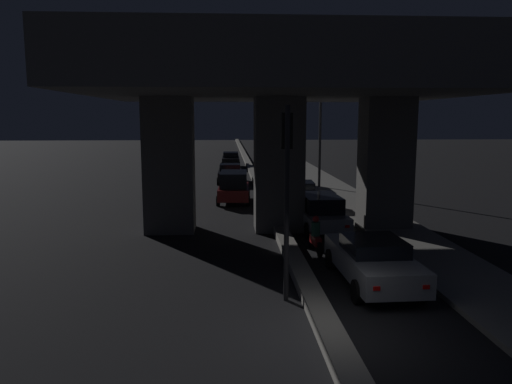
# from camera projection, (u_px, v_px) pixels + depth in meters

# --- Properties ---
(ground_plane) EXTENTS (200.00, 200.00, 0.00)m
(ground_plane) POSITION_uv_depth(u_px,v_px,m) (328.00, 336.00, 11.50)
(ground_plane) COLOR black
(median_divider) EXTENTS (0.60, 126.00, 0.32)m
(median_divider) POSITION_uv_depth(u_px,v_px,m) (251.00, 170.00, 46.02)
(median_divider) COLOR gray
(median_divider) RESTS_ON ground_plane
(sidewalk_right) EXTENTS (2.87, 126.00, 0.16)m
(sidewalk_right) POSITION_uv_depth(u_px,v_px,m) (320.00, 180.00, 39.42)
(sidewalk_right) COLOR gray
(sidewalk_right) RESTS_ON ground_plane
(elevated_overpass) EXTENTS (15.89, 13.98, 8.82)m
(elevated_overpass) POSITION_uv_depth(u_px,v_px,m) (279.00, 84.00, 21.46)
(elevated_overpass) COLOR #5B5956
(elevated_overpass) RESTS_ON ground_plane
(traffic_light_left_of_median) EXTENTS (0.30, 0.49, 5.31)m
(traffic_light_left_of_median) POSITION_uv_depth(u_px,v_px,m) (287.00, 169.00, 13.29)
(traffic_light_left_of_median) COLOR black
(traffic_light_left_of_median) RESTS_ON ground_plane
(street_lamp) EXTENTS (2.50, 0.32, 8.58)m
(street_lamp) POSITION_uv_depth(u_px,v_px,m) (316.00, 116.00, 34.32)
(street_lamp) COLOR #2D2D30
(street_lamp) RESTS_ON ground_plane
(car_silver_lead) EXTENTS (2.10, 4.82, 1.43)m
(car_silver_lead) POSITION_uv_depth(u_px,v_px,m) (372.00, 260.00, 14.97)
(car_silver_lead) COLOR gray
(car_silver_lead) RESTS_ON ground_plane
(car_silver_second) EXTENTS (1.99, 4.54, 1.59)m
(car_silver_second) POSITION_uv_depth(u_px,v_px,m) (321.00, 212.00, 22.10)
(car_silver_second) COLOR gray
(car_silver_second) RESTS_ON ground_plane
(car_white_third) EXTENTS (2.15, 4.61, 1.45)m
(car_white_third) POSITION_uv_depth(u_px,v_px,m) (299.00, 194.00, 27.86)
(car_white_third) COLOR silver
(car_white_third) RESTS_ON ground_plane
(car_dark_green_fourth) EXTENTS (2.00, 4.59, 1.70)m
(car_dark_green_fourth) POSITION_uv_depth(u_px,v_px,m) (284.00, 175.00, 35.93)
(car_dark_green_fourth) COLOR black
(car_dark_green_fourth) RESTS_ON ground_plane
(car_dark_red_lead_oncoming) EXTENTS (2.04, 4.03, 1.82)m
(car_dark_red_lead_oncoming) POSITION_uv_depth(u_px,v_px,m) (234.00, 186.00, 29.39)
(car_dark_red_lead_oncoming) COLOR #591414
(car_dark_red_lead_oncoming) RESTS_ON ground_plane
(car_black_second_oncoming) EXTENTS (1.98, 4.31, 1.45)m
(car_black_second_oncoming) POSITION_uv_depth(u_px,v_px,m) (230.00, 173.00, 38.17)
(car_black_second_oncoming) COLOR black
(car_black_second_oncoming) RESTS_ON ground_plane
(car_black_third_oncoming) EXTENTS (1.87, 4.65, 1.52)m
(car_black_third_oncoming) POSITION_uv_depth(u_px,v_px,m) (231.00, 159.00, 49.89)
(car_black_third_oncoming) COLOR black
(car_black_third_oncoming) RESTS_ON ground_plane
(motorcycle_red_filtering_near) EXTENTS (0.34, 1.78, 1.41)m
(motorcycle_red_filtering_near) POSITION_uv_depth(u_px,v_px,m) (316.00, 237.00, 18.38)
(motorcycle_red_filtering_near) COLOR black
(motorcycle_red_filtering_near) RESTS_ON ground_plane
(motorcycle_white_filtering_mid) EXTENTS (0.34, 1.88, 1.37)m
(motorcycle_white_filtering_mid) POSITION_uv_depth(u_px,v_px,m) (284.00, 201.00, 26.42)
(motorcycle_white_filtering_mid) COLOR black
(motorcycle_white_filtering_mid) RESTS_ON ground_plane
(motorcycle_black_filtering_far) EXTENTS (0.34, 1.82, 1.42)m
(motorcycle_black_filtering_far) POSITION_uv_depth(u_px,v_px,m) (277.00, 187.00, 31.72)
(motorcycle_black_filtering_far) COLOR black
(motorcycle_black_filtering_far) RESTS_ON ground_plane
(pedestrian_on_sidewalk) EXTENTS (0.38, 0.38, 1.81)m
(pedestrian_on_sidewalk) POSITION_uv_depth(u_px,v_px,m) (367.00, 202.00, 23.39)
(pedestrian_on_sidewalk) COLOR black
(pedestrian_on_sidewalk) RESTS_ON sidewalk_right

